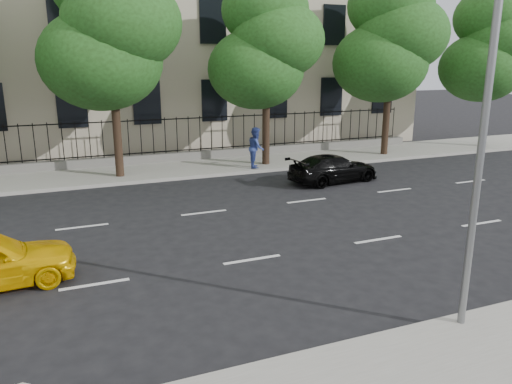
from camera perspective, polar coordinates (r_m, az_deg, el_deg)
ground at (r=11.26m, az=4.38°, el=-12.27°), size 120.00×120.00×0.00m
far_sidewalk at (r=23.91m, az=-10.73°, el=2.47°), size 60.00×4.00×0.15m
lane_markings at (r=15.30m, az=-3.59°, el=-4.69°), size 49.60×4.62×0.01m
iron_fence at (r=25.44m, az=-11.58°, el=4.48°), size 30.00×0.50×2.20m
street_light at (r=10.04m, az=23.08°, el=13.83°), size 0.25×3.32×8.05m
tree_c at (r=22.47m, az=-16.34°, el=17.63°), size 5.89×5.50×9.80m
tree_d at (r=24.27m, az=1.13°, el=16.60°), size 5.34×4.94×8.84m
tree_e at (r=27.80m, az=15.10°, el=16.65°), size 5.71×5.31×9.46m
tree_f at (r=32.46m, az=25.33°, el=14.89°), size 5.52×5.12×9.01m
black_sedan at (r=21.69m, az=8.84°, el=2.68°), size 4.29×2.18×1.19m
pedestrian_far at (r=23.57m, az=0.02°, el=5.10°), size 1.01×1.13×1.91m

